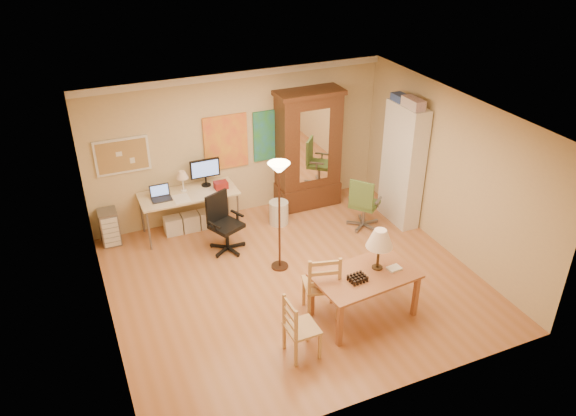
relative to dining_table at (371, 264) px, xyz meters
name	(u,v)px	position (x,y,z in m)	size (l,w,h in m)	color
floor	(294,281)	(-0.66, 1.09, -0.84)	(5.50, 5.50, 0.00)	#AC6A3D
crown_molding	(236,75)	(-0.66, 3.55, 1.80)	(5.50, 0.08, 0.12)	white
corkboard	(122,156)	(-2.71, 3.56, 0.66)	(0.90, 0.04, 0.62)	tan
art_panel_left	(226,142)	(-0.91, 3.56, 0.61)	(0.80, 0.04, 1.00)	yellow
art_panel_right	(273,135)	(-0.01, 3.56, 0.61)	(0.75, 0.04, 0.95)	teal
dining_table	(371,264)	(0.00, 0.00, 0.00)	(1.49, 0.99, 1.33)	brown
ladder_chair_back	(322,286)	(-0.62, 0.24, -0.36)	(0.58, 0.57, 1.04)	tan
ladder_chair_left	(300,329)	(-1.24, -0.39, -0.42)	(0.41, 0.42, 0.90)	tan
torchiere_lamp	(279,185)	(-0.72, 1.54, 0.64)	(0.34, 0.34, 1.85)	#452A1B
computer_desk	(191,207)	(-1.72, 3.24, -0.38)	(1.69, 0.74, 1.28)	#BEB08B
office_chair_black	(226,235)	(-1.36, 2.40, -0.57)	(0.62, 0.62, 1.01)	black
office_chair_green	(363,214)	(1.15, 2.11, -0.58)	(0.64, 0.64, 0.99)	slate
drawer_cart	(110,227)	(-3.12, 3.37, -0.53)	(0.31, 0.37, 0.62)	slate
armoire	(308,157)	(0.60, 3.32, 0.15)	(1.24, 0.59, 2.28)	#3D1B10
bookshelf	(403,165)	(1.89, 2.11, 0.26)	(0.33, 0.89, 2.22)	white
wastebin	(279,213)	(-0.20, 2.84, -0.62)	(0.35, 0.35, 0.44)	silver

